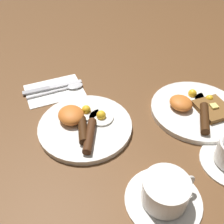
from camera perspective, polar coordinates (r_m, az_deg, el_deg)
ground_plane at (r=0.72m, az=-5.80°, el=-3.53°), size 3.00×3.00×0.00m
breakfast_plate_near at (r=0.71m, az=-6.12°, el=-2.67°), size 0.25×0.25×0.05m
breakfast_plate_far at (r=0.80m, az=17.95°, el=0.70°), size 0.26×0.26×0.05m
teacup_near at (r=0.57m, az=11.50°, el=-16.89°), size 0.16×0.16×0.07m
napkin at (r=0.86m, az=-12.46°, el=4.67°), size 0.14×0.19×0.01m
knife at (r=0.87m, az=-13.49°, el=5.15°), size 0.04×0.19×0.01m
spoon at (r=0.86m, az=-9.23°, el=5.38°), size 0.04×0.18×0.01m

